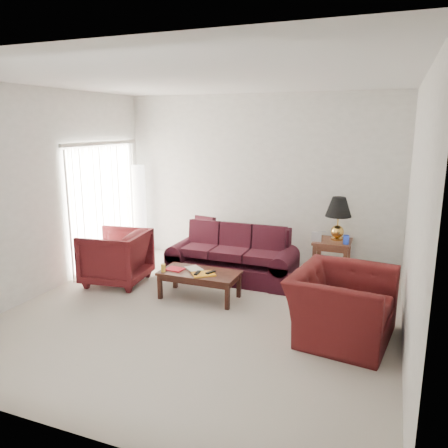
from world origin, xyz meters
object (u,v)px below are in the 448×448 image
(sofa, at_px, (232,254))
(armchair_left, at_px, (116,257))
(armchair_right, at_px, (342,305))
(floor_lamp, at_px, (140,209))
(coffee_table, at_px, (200,285))
(end_table, at_px, (332,259))

(sofa, distance_m, armchair_left, 1.85)
(armchair_left, bearing_deg, armchair_right, 73.41)
(sofa, height_order, floor_lamp, floor_lamp)
(sofa, bearing_deg, coffee_table, -94.93)
(end_table, distance_m, coffee_table, 2.29)
(armchair_right, bearing_deg, sofa, 61.14)
(sofa, height_order, end_table, sofa)
(floor_lamp, relative_size, armchair_right, 1.41)
(end_table, bearing_deg, sofa, -157.01)
(sofa, bearing_deg, floor_lamp, 165.26)
(coffee_table, bearing_deg, armchair_right, -20.69)
(armchair_left, relative_size, armchair_right, 0.76)
(sofa, distance_m, floor_lamp, 2.38)
(armchair_right, distance_m, coffee_table, 2.12)
(end_table, bearing_deg, floor_lamp, 177.91)
(sofa, relative_size, floor_lamp, 1.17)
(sofa, xyz_separation_m, floor_lamp, (-2.20, 0.77, 0.45))
(floor_lamp, relative_size, armchair_left, 1.86)
(sofa, distance_m, armchair_right, 2.36)
(sofa, relative_size, armchair_right, 1.66)
(floor_lamp, bearing_deg, coffee_table, -39.82)
(floor_lamp, bearing_deg, armchair_right, -28.08)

